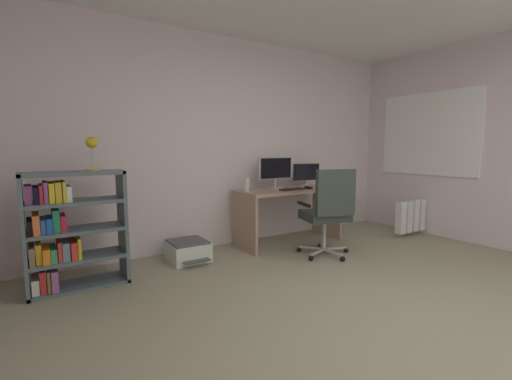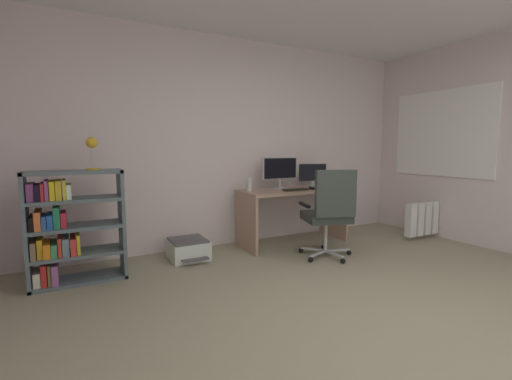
% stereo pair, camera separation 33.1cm
% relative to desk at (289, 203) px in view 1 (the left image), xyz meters
% --- Properties ---
extents(ground_plane, '(5.49, 5.36, 0.02)m').
position_rel_desk_xyz_m(ground_plane, '(-0.69, -2.27, -0.55)').
color(ground_plane, gray).
rests_on(ground_plane, ground).
extents(wall_back, '(5.49, 0.10, 2.67)m').
position_rel_desk_xyz_m(wall_back, '(-0.69, 0.45, 0.80)').
color(wall_back, silver).
rests_on(wall_back, ground).
extents(window_pane, '(0.01, 1.39, 1.11)m').
position_rel_desk_xyz_m(window_pane, '(2.05, -0.67, 0.94)').
color(window_pane, white).
extents(window_frame, '(0.02, 1.47, 1.19)m').
position_rel_desk_xyz_m(window_frame, '(2.04, -0.67, 0.94)').
color(window_frame, white).
extents(desk, '(1.44, 0.60, 0.73)m').
position_rel_desk_xyz_m(desk, '(0.00, 0.00, 0.00)').
color(desk, tan).
rests_on(desk, ground).
extents(monitor_main, '(0.53, 0.18, 0.42)m').
position_rel_desk_xyz_m(monitor_main, '(-0.12, 0.14, 0.45)').
color(monitor_main, '#B2B5B7').
rests_on(monitor_main, desk).
extents(monitor_secondary, '(0.40, 0.18, 0.32)m').
position_rel_desk_xyz_m(monitor_secondary, '(0.43, 0.14, 0.38)').
color(monitor_secondary, '#B2B5B7').
rests_on(monitor_secondary, desk).
extents(keyboard, '(0.34, 0.14, 0.02)m').
position_rel_desk_xyz_m(keyboard, '(-0.05, -0.13, 0.20)').
color(keyboard, black).
rests_on(keyboard, desk).
extents(computer_mouse, '(0.07, 0.10, 0.03)m').
position_rel_desk_xyz_m(computer_mouse, '(0.21, -0.15, 0.21)').
color(computer_mouse, black).
rests_on(computer_mouse, desk).
extents(desktop_speaker, '(0.07, 0.07, 0.17)m').
position_rel_desk_xyz_m(desktop_speaker, '(-0.61, 0.10, 0.28)').
color(desktop_speaker, silver).
rests_on(desktop_speaker, desk).
extents(office_chair, '(0.64, 0.63, 1.04)m').
position_rel_desk_xyz_m(office_chair, '(-0.02, -0.76, 0.03)').
color(office_chair, '#B7BABC').
rests_on(office_chair, ground).
extents(bookshelf, '(0.83, 0.34, 1.07)m').
position_rel_desk_xyz_m(bookshelf, '(-2.66, -0.15, -0.01)').
color(bookshelf, '#526368').
rests_on(bookshelf, ground).
extents(desk_lamp, '(0.11, 0.11, 0.31)m').
position_rel_desk_xyz_m(desk_lamp, '(-2.40, -0.15, 0.75)').
color(desk_lamp, gold).
rests_on(desk_lamp, bookshelf).
extents(printer, '(0.42, 0.52, 0.23)m').
position_rel_desk_xyz_m(printer, '(-1.44, 0.02, -0.42)').
color(printer, silver).
rests_on(printer, ground).
extents(radiator, '(1.05, 0.10, 0.46)m').
position_rel_desk_xyz_m(radiator, '(1.95, -0.67, -0.25)').
color(radiator, white).
rests_on(radiator, ground).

